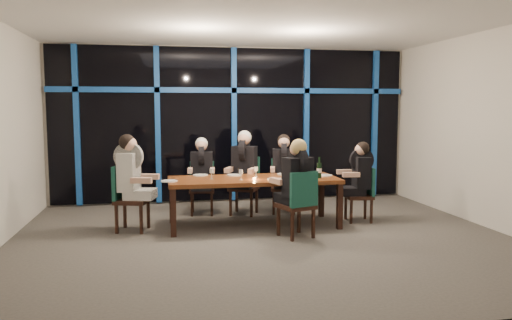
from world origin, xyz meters
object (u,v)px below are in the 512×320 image
object	(u,v)px
chair_far_right	(284,182)
diner_far_left	(202,165)
chair_near_mid	(299,201)
diner_far_right	(284,162)
chair_end_right	(363,191)
chair_far_left	(202,185)
wine_bottle	(319,170)
dining_table	(254,182)
chair_end_left	(126,194)
diner_near_mid	(296,173)
diner_end_left	(131,168)
diner_end_right	(359,170)
water_pitcher	(297,171)
chair_far_mid	(245,182)
diner_far_mid	(244,160)

from	to	relation	value
chair_far_right	diner_far_left	distance (m)	1.47
chair_near_mid	diner_far_right	world-z (taller)	diner_far_right
chair_end_right	chair_near_mid	distance (m)	1.54
chair_far_left	wine_bottle	xyz separation A→B (m)	(1.70, -1.27, 0.37)
chair_far_left	chair_end_right	size ratio (longest dim) A/B	1.02
dining_table	chair_end_left	xyz separation A→B (m)	(-1.91, 0.04, -0.13)
chair_near_mid	diner_near_mid	size ratio (longest dim) A/B	1.03
chair_end_left	chair_near_mid	bearing A→B (deg)	-95.54
chair_far_left	diner_near_mid	distance (m)	2.23
chair_end_right	diner_far_left	size ratio (longest dim) A/B	1.00
chair_end_left	chair_end_right	distance (m)	3.71
chair_end_right	diner_end_left	bearing A→B (deg)	-84.99
chair_end_right	diner_end_right	world-z (taller)	diner_end_right
diner_far_right	water_pitcher	bearing A→B (deg)	-78.54
dining_table	chair_far_right	distance (m)	1.18
chair_far_mid	diner_far_right	world-z (taller)	diner_far_right
diner_far_right	wine_bottle	size ratio (longest dim) A/B	2.78
water_pitcher	chair_far_right	bearing A→B (deg)	63.18
chair_end_left	chair_far_left	bearing A→B (deg)	-34.48
chair_end_right	dining_table	bearing A→B (deg)	-85.01
wine_bottle	chair_far_left	bearing A→B (deg)	143.21
chair_far_mid	chair_far_right	bearing A→B (deg)	24.84
chair_near_mid	diner_far_right	xyz separation A→B (m)	(0.20, 1.71, 0.36)
chair_end_left	diner_far_left	size ratio (longest dim) A/B	1.12
diner_end_left	diner_near_mid	distance (m)	2.43
diner_far_mid	diner_end_left	size ratio (longest dim) A/B	1.00
dining_table	wine_bottle	distance (m)	1.03
chair_far_left	chair_far_right	bearing A→B (deg)	0.75
dining_table	diner_far_mid	distance (m)	0.90
diner_far_left	chair_far_mid	bearing A→B (deg)	1.42
chair_end_right	diner_far_mid	xyz separation A→B (m)	(-1.81, 0.88, 0.45)
chair_near_mid	diner_end_left	world-z (taller)	diner_end_left
chair_end_left	diner_near_mid	bearing A→B (deg)	-94.11
dining_table	diner_far_mid	bearing A→B (deg)	90.73
chair_far_mid	diner_near_mid	world-z (taller)	diner_near_mid
dining_table	chair_far_left	xyz separation A→B (m)	(-0.71, 1.08, -0.18)
diner_near_mid	chair_far_mid	bearing A→B (deg)	-94.36
chair_far_mid	diner_end_left	xyz separation A→B (m)	(-1.85, -0.91, 0.39)
chair_near_mid	diner_near_mid	distance (m)	0.39
dining_table	diner_far_right	size ratio (longest dim) A/B	2.86
diner_end_right	water_pitcher	world-z (taller)	diner_end_right
chair_far_mid	wine_bottle	bearing A→B (deg)	-24.66
chair_far_left	chair_far_right	size ratio (longest dim) A/B	0.96
chair_far_left	diner_far_mid	distance (m)	0.85
dining_table	chair_far_right	bearing A→B (deg)	52.90
diner_far_mid	diner_near_mid	size ratio (longest dim) A/B	1.03
chair_far_left	diner_far_right	bearing A→B (deg)	-2.43
dining_table	diner_end_left	xyz separation A→B (m)	(-1.83, 0.02, 0.26)
chair_far_mid	chair_near_mid	xyz separation A→B (m)	(0.47, -1.78, -0.02)
chair_end_right	diner_near_mid	size ratio (longest dim) A/B	0.95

